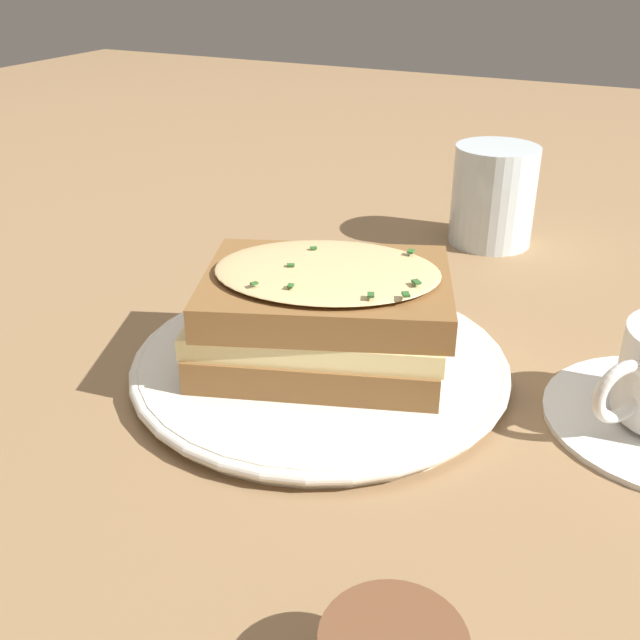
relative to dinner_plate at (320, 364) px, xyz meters
The scene contains 4 objects.
ground_plane 0.02m from the dinner_plate, 134.57° to the right, with size 2.40×2.40×0.00m, color olive.
dinner_plate is the anchor object (origin of this frame).
sandwich 0.04m from the dinner_plate, 126.90° to the left, with size 0.16×0.19×0.07m.
water_glass 0.29m from the dinner_plate, behind, with size 0.08×0.08×0.09m, color silver.
Camera 1 is at (0.40, 0.20, 0.26)m, focal length 42.00 mm.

